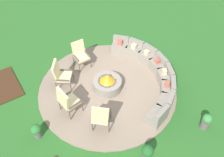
{
  "coord_description": "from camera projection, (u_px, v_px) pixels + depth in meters",
  "views": [
    {
      "loc": [
        4.99,
        -3.04,
        6.7
      ],
      "look_at": [
        0.0,
        0.2,
        0.45
      ],
      "focal_mm": 38.75,
      "sensor_mm": 36.0,
      "label": 1
    }
  ],
  "objects": [
    {
      "name": "curved_stone_bench",
      "position": [
        151.0,
        73.0,
        8.99
      ],
      "size": [
        4.19,
        2.17,
        0.68
      ],
      "color": "gray",
      "rests_on": "patio_circle"
    },
    {
      "name": "lounge_chair_back_right",
      "position": [
        101.0,
        116.0,
        7.29
      ],
      "size": [
        0.8,
        0.81,
        1.16
      ],
      "rotation": [
        0.0,
        0.0,
        7.17
      ],
      "color": "brown",
      "rests_on": "patio_circle"
    },
    {
      "name": "potted_plant_1",
      "position": [
        37.0,
        131.0,
        7.34
      ],
      "size": [
        0.32,
        0.32,
        0.52
      ],
      "color": "#605B56",
      "rests_on": "ground_plane"
    },
    {
      "name": "potted_plant_2",
      "position": [
        206.0,
        121.0,
        7.52
      ],
      "size": [
        0.3,
        0.3,
        0.63
      ],
      "color": "#605B56",
      "rests_on": "ground_plane"
    },
    {
      "name": "lounge_chair_front_right",
      "position": [
        61.0,
        74.0,
        8.52
      ],
      "size": [
        0.79,
        0.81,
        1.13
      ],
      "rotation": [
        0.0,
        0.0,
        5.65
      ],
      "color": "brown",
      "rests_on": "patio_circle"
    },
    {
      "name": "fire_pit",
      "position": [
        107.0,
        83.0,
        8.65
      ],
      "size": [
        1.03,
        1.03,
        0.67
      ],
      "color": "gray",
      "rests_on": "patio_circle"
    },
    {
      "name": "lounge_chair_front_left",
      "position": [
        80.0,
        54.0,
        9.29
      ],
      "size": [
        0.58,
        0.54,
        1.06
      ],
      "rotation": [
        0.0,
        0.0,
        4.7
      ],
      "color": "brown",
      "rests_on": "patio_circle"
    },
    {
      "name": "lounge_chair_back_left",
      "position": [
        67.0,
        101.0,
        7.69
      ],
      "size": [
        0.72,
        0.66,
        1.19
      ],
      "rotation": [
        0.0,
        0.0,
        6.46
      ],
      "color": "brown",
      "rests_on": "patio_circle"
    },
    {
      "name": "potted_plant_0",
      "position": [
        148.0,
        152.0,
        6.77
      ],
      "size": [
        0.36,
        0.36,
        0.63
      ],
      "color": "#605B56",
      "rests_on": "ground_plane"
    },
    {
      "name": "patio_circle",
      "position": [
        107.0,
        89.0,
        8.86
      ],
      "size": [
        5.0,
        5.0,
        0.06
      ],
      "primitive_type": "cylinder",
      "color": "gray",
      "rests_on": "ground_plane"
    },
    {
      "name": "ground_plane",
      "position": [
        107.0,
        89.0,
        8.88
      ],
      "size": [
        24.0,
        24.0,
        0.0
      ],
      "primitive_type": "plane",
      "color": "#2D6B28"
    }
  ]
}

